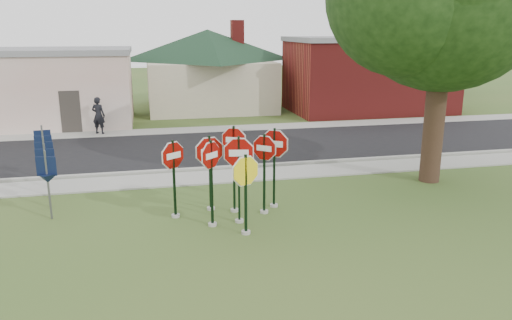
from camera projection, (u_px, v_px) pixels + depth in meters
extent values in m
plane|color=#365720|center=(240.00, 238.00, 12.90)|extent=(120.00, 120.00, 0.00)
cube|color=#96978E|center=(212.00, 177.00, 18.08)|extent=(60.00, 1.60, 0.06)
cube|color=black|center=(199.00, 149.00, 22.33)|extent=(60.00, 7.00, 0.04)
cube|color=#96978E|center=(190.00, 130.00, 26.39)|extent=(60.00, 1.60, 0.06)
cube|color=#96978E|center=(209.00, 169.00, 19.02)|extent=(60.00, 0.20, 0.14)
cylinder|color=#9E9B93|center=(239.00, 221.00, 13.95)|extent=(0.24, 0.24, 0.08)
cube|color=black|center=(239.00, 180.00, 13.65)|extent=(0.07, 0.06, 2.46)
cylinder|color=white|center=(239.00, 153.00, 13.45)|extent=(1.14, 0.22, 1.15)
cylinder|color=#830905|center=(239.00, 153.00, 13.45)|extent=(1.06, 0.21, 1.07)
cube|color=white|center=(239.00, 153.00, 13.45)|extent=(0.53, 0.10, 0.18)
cylinder|color=#9E9B93|center=(246.00, 232.00, 13.16)|extent=(0.24, 0.24, 0.08)
cube|color=black|center=(246.00, 195.00, 12.90)|extent=(0.07, 0.07, 2.16)
cylinder|color=white|center=(246.00, 171.00, 12.74)|extent=(1.03, 0.43, 1.10)
cylinder|color=yellow|center=(246.00, 171.00, 12.74)|extent=(0.95, 0.41, 1.02)
cylinder|color=#9E9B93|center=(213.00, 224.00, 13.71)|extent=(0.24, 0.24, 0.08)
cube|color=black|center=(212.00, 184.00, 13.41)|extent=(0.08, 0.08, 2.41)
cylinder|color=white|center=(211.00, 155.00, 13.21)|extent=(0.76, 0.72, 1.03)
cylinder|color=#830905|center=(211.00, 155.00, 13.21)|extent=(0.71, 0.68, 0.96)
cube|color=white|center=(211.00, 155.00, 13.21)|extent=(0.35, 0.34, 0.16)
cylinder|color=#9E9B93|center=(264.00, 212.00, 14.66)|extent=(0.24, 0.24, 0.08)
cube|color=black|center=(264.00, 174.00, 14.36)|extent=(0.08, 0.08, 2.37)
cylinder|color=white|center=(264.00, 148.00, 14.17)|extent=(0.79, 0.66, 1.01)
cylinder|color=#830905|center=(264.00, 148.00, 14.17)|extent=(0.73, 0.61, 0.94)
cube|color=white|center=(264.00, 148.00, 14.17)|extent=(0.36, 0.30, 0.16)
cylinder|color=#9E9B93|center=(235.00, 210.00, 14.77)|extent=(0.24, 0.24, 0.08)
cube|color=black|center=(234.00, 170.00, 14.46)|extent=(0.08, 0.07, 2.58)
cylinder|color=white|center=(234.00, 140.00, 14.23)|extent=(0.90, 0.44, 0.99)
cylinder|color=#830905|center=(234.00, 140.00, 14.23)|extent=(0.84, 0.42, 0.92)
cube|color=white|center=(234.00, 140.00, 14.23)|extent=(0.42, 0.21, 0.16)
cylinder|color=#9E9B93|center=(211.00, 208.00, 14.91)|extent=(0.24, 0.24, 0.08)
cube|color=black|center=(210.00, 173.00, 14.63)|extent=(0.07, 0.06, 2.27)
cylinder|color=white|center=(210.00, 151.00, 14.46)|extent=(1.15, 0.27, 1.18)
cylinder|color=#830905|center=(210.00, 151.00, 14.46)|extent=(1.07, 0.26, 1.09)
cube|color=white|center=(210.00, 151.00, 14.46)|extent=(0.53, 0.13, 0.19)
cylinder|color=#9E9B93|center=(274.00, 205.00, 15.17)|extent=(0.24, 0.24, 0.08)
cube|color=black|center=(274.00, 168.00, 14.87)|extent=(0.08, 0.07, 2.43)
cylinder|color=white|center=(274.00, 144.00, 14.68)|extent=(0.99, 0.66, 1.17)
cylinder|color=#830905|center=(274.00, 144.00, 14.68)|extent=(0.92, 0.61, 1.08)
cube|color=white|center=(274.00, 144.00, 14.68)|extent=(0.46, 0.30, 0.19)
cylinder|color=#9E9B93|center=(176.00, 216.00, 14.34)|extent=(0.24, 0.24, 0.08)
cube|color=black|center=(174.00, 179.00, 14.06)|extent=(0.08, 0.08, 2.26)
cylinder|color=white|center=(173.00, 155.00, 13.88)|extent=(0.87, 0.67, 1.09)
cylinder|color=#830905|center=(173.00, 155.00, 13.88)|extent=(0.81, 0.63, 1.01)
cube|color=white|center=(173.00, 155.00, 13.88)|extent=(0.40, 0.31, 0.17)
cube|color=#59595E|center=(48.00, 185.00, 13.96)|extent=(0.05, 0.05, 2.00)
cube|color=black|center=(46.00, 166.00, 13.82)|extent=(0.55, 0.13, 0.55)
cone|color=black|center=(48.00, 178.00, 13.91)|extent=(0.65, 0.65, 0.25)
cube|color=#59595E|center=(47.00, 176.00, 14.86)|extent=(0.05, 0.05, 2.00)
cube|color=black|center=(45.00, 158.00, 14.72)|extent=(0.55, 0.09, 0.55)
cone|color=black|center=(46.00, 169.00, 14.81)|extent=(0.62, 0.62, 0.25)
cube|color=#59595E|center=(46.00, 167.00, 15.76)|extent=(0.05, 0.05, 2.00)
cube|color=black|center=(44.00, 150.00, 15.62)|extent=(0.55, 0.05, 0.55)
cone|color=black|center=(45.00, 161.00, 15.71)|extent=(0.58, 0.58, 0.25)
cube|color=#59595E|center=(45.00, 160.00, 16.67)|extent=(0.05, 0.05, 2.00)
cube|color=black|center=(43.00, 144.00, 16.52)|extent=(0.55, 0.05, 0.55)
cone|color=black|center=(45.00, 154.00, 16.61)|extent=(0.58, 0.58, 0.25)
cube|color=#59595E|center=(44.00, 153.00, 17.57)|extent=(0.05, 0.05, 2.00)
cube|color=black|center=(43.00, 138.00, 17.43)|extent=(0.55, 0.09, 0.55)
cone|color=black|center=(44.00, 148.00, 17.52)|extent=(0.62, 0.62, 0.25)
cube|color=silver|center=(19.00, 89.00, 27.50)|extent=(12.00, 6.00, 4.00)
cube|color=gray|center=(15.00, 51.00, 26.98)|extent=(12.20, 6.20, 0.30)
cube|color=#332D28|center=(71.00, 112.00, 25.54)|extent=(1.00, 0.10, 2.20)
cube|color=#B3A78E|center=(209.00, 84.00, 33.68)|extent=(8.00, 8.00, 3.20)
pyramid|color=black|center=(207.00, 29.00, 32.76)|extent=(11.60, 11.60, 2.00)
cube|color=maroon|center=(237.00, 32.00, 33.23)|extent=(0.80, 0.80, 1.60)
cube|color=maroon|center=(369.00, 76.00, 32.30)|extent=(10.00, 6.00, 4.50)
cube|color=gray|center=(371.00, 39.00, 31.70)|extent=(10.20, 6.20, 0.30)
cube|color=white|center=(359.00, 76.00, 29.01)|extent=(2.00, 0.08, 0.90)
cylinder|color=black|center=(435.00, 110.00, 17.12)|extent=(0.70, 0.70, 5.10)
cylinder|color=black|center=(441.00, 69.00, 41.53)|extent=(0.50, 0.50, 4.00)
sphere|color=black|center=(445.00, 24.00, 40.61)|extent=(5.60, 5.60, 5.60)
imported|color=black|center=(98.00, 115.00, 25.22)|extent=(0.81, 0.69, 1.87)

